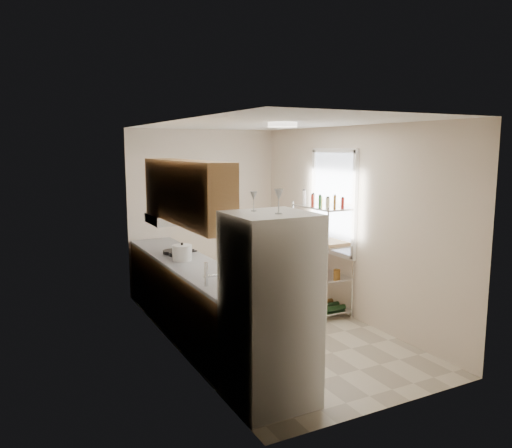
{
  "coord_description": "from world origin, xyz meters",
  "views": [
    {
      "loc": [
        -2.97,
        -5.35,
        2.32
      ],
      "look_at": [
        -0.06,
        0.25,
        1.34
      ],
      "focal_mm": 35.0,
      "sensor_mm": 36.0,
      "label": 1
    }
  ],
  "objects_px": {
    "rice_cooker": "(182,253)",
    "cutting_board": "(330,242)",
    "espresso_machine": "(315,230)",
    "frying_pan_large": "(173,252)",
    "refrigerator": "(270,309)"
  },
  "relations": [
    {
      "from": "refrigerator",
      "to": "frying_pan_large",
      "type": "distance_m",
      "value": 2.57
    },
    {
      "from": "espresso_machine",
      "to": "rice_cooker",
      "type": "bearing_deg",
      "value": 172.14
    },
    {
      "from": "frying_pan_large",
      "to": "espresso_machine",
      "type": "height_order",
      "value": "espresso_machine"
    },
    {
      "from": "cutting_board",
      "to": "espresso_machine",
      "type": "bearing_deg",
      "value": 99.47
    },
    {
      "from": "frying_pan_large",
      "to": "espresso_machine",
      "type": "bearing_deg",
      "value": -14.85
    },
    {
      "from": "rice_cooker",
      "to": "frying_pan_large",
      "type": "bearing_deg",
      "value": 86.92
    },
    {
      "from": "frying_pan_large",
      "to": "cutting_board",
      "type": "xyz_separation_m",
      "value": [
        1.96,
        -0.85,
        0.1
      ]
    },
    {
      "from": "espresso_machine",
      "to": "cutting_board",
      "type": "bearing_deg",
      "value": -85.53
    },
    {
      "from": "rice_cooker",
      "to": "cutting_board",
      "type": "xyz_separation_m",
      "value": [
        1.98,
        -0.4,
        0.03
      ]
    },
    {
      "from": "cutting_board",
      "to": "espresso_machine",
      "type": "height_order",
      "value": "espresso_machine"
    },
    {
      "from": "rice_cooker",
      "to": "espresso_machine",
      "type": "distance_m",
      "value": 1.94
    },
    {
      "from": "espresso_machine",
      "to": "refrigerator",
      "type": "bearing_deg",
      "value": -137.39
    },
    {
      "from": "rice_cooker",
      "to": "cutting_board",
      "type": "distance_m",
      "value": 2.02
    },
    {
      "from": "rice_cooker",
      "to": "espresso_machine",
      "type": "bearing_deg",
      "value": -2.86
    },
    {
      "from": "rice_cooker",
      "to": "cutting_board",
      "type": "relative_size",
      "value": 0.52
    }
  ]
}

